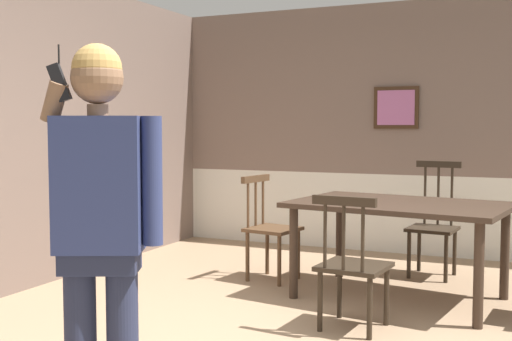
{
  "coord_description": "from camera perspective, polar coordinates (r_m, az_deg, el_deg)",
  "views": [
    {
      "loc": [
        1.38,
        -3.56,
        1.38
      ],
      "look_at": [
        0.01,
        -0.48,
        1.14
      ],
      "focal_mm": 44.77,
      "sensor_mm": 36.0,
      "label": 1
    }
  ],
  "objects": [
    {
      "name": "person_figure",
      "position": [
        2.86,
        -13.68,
        -3.83
      ],
      "size": [
        0.48,
        0.34,
        1.73
      ],
      "rotation": [
        0.0,
        0.0,
        3.57
      ],
      "color": "#282E49",
      "rests_on": "ground_plane"
    },
    {
      "name": "room_back_partition",
      "position": [
        7.08,
        12.82,
        3.27
      ],
      "size": [
        5.21,
        0.17,
        2.7
      ],
      "color": "#756056",
      "rests_on": "ground_plane"
    },
    {
      "name": "chair_opposite_corner",
      "position": [
        5.74,
        1.23,
        -5.14
      ],
      "size": [
        0.47,
        0.47,
        0.93
      ],
      "rotation": [
        0.0,
        0.0,
        4.55
      ],
      "color": "#513823",
      "rests_on": "ground_plane"
    },
    {
      "name": "chair_near_window",
      "position": [
        6.09,
        15.59,
        -4.61
      ],
      "size": [
        0.45,
        0.45,
        1.05
      ],
      "rotation": [
        0.0,
        0.0,
        3.04
      ],
      "color": "#2D2319",
      "rests_on": "ground_plane"
    },
    {
      "name": "dining_table",
      "position": [
        5.19,
        12.7,
        -3.74
      ],
      "size": [
        1.77,
        1.29,
        0.78
      ],
      "rotation": [
        0.0,
        0.0,
        -0.14
      ],
      "color": "#38281E",
      "rests_on": "ground_plane"
    },
    {
      "name": "chair_by_doorway",
      "position": [
        4.39,
        8.58,
        -8.27
      ],
      "size": [
        0.47,
        0.47,
        0.92
      ],
      "rotation": [
        0.0,
        0.0,
        -0.09
      ],
      "color": "#2D2319",
      "rests_on": "ground_plane"
    }
  ]
}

